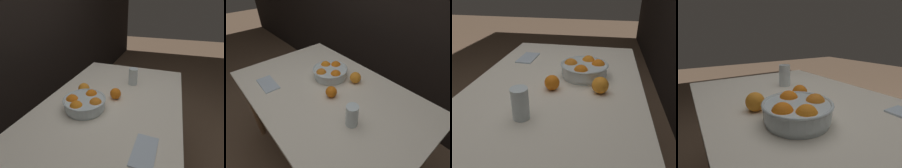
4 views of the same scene
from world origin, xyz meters
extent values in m
cube|color=beige|center=(0.00, 0.00, 0.75)|extent=(1.41, 0.89, 0.03)
cylinder|color=#936B47|center=(0.64, -0.39, 0.37)|extent=(0.05, 0.05, 0.73)
cylinder|color=#936B47|center=(0.64, 0.39, 0.37)|extent=(0.05, 0.05, 0.73)
cylinder|color=silver|center=(-0.12, 0.13, 0.77)|extent=(0.24, 0.24, 0.02)
cylinder|color=silver|center=(-0.12, 0.13, 0.81)|extent=(0.25, 0.25, 0.05)
torus|color=silver|center=(-0.12, 0.13, 0.83)|extent=(0.26, 0.26, 0.01)
sphere|color=orange|center=(-0.05, 0.12, 0.82)|extent=(0.08, 0.08, 0.08)
sphere|color=orange|center=(-0.15, 0.21, 0.82)|extent=(0.08, 0.08, 0.08)
sphere|color=orange|center=(-0.20, 0.15, 0.82)|extent=(0.08, 0.08, 0.08)
sphere|color=orange|center=(-0.13, 0.06, 0.82)|extent=(0.08, 0.08, 0.08)
cylinder|color=#F4A314|center=(0.32, -0.07, 0.81)|extent=(0.06, 0.06, 0.10)
cylinder|color=silver|center=(0.32, -0.07, 0.83)|extent=(0.07, 0.07, 0.13)
sphere|color=orange|center=(0.06, -0.01, 0.80)|extent=(0.08, 0.08, 0.08)
sphere|color=orange|center=(0.05, 0.23, 0.80)|extent=(0.08, 0.08, 0.08)
cube|color=silver|center=(-0.35, -0.28, 0.76)|extent=(0.21, 0.11, 0.01)
camera|label=1|loc=(-0.94, -0.32, 1.39)|focal=28.00mm
camera|label=2|loc=(0.77, -0.56, 1.53)|focal=28.00mm
camera|label=3|loc=(1.00, 0.24, 1.28)|focal=35.00mm
camera|label=4|loc=(-0.61, 0.47, 1.07)|focal=28.00mm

